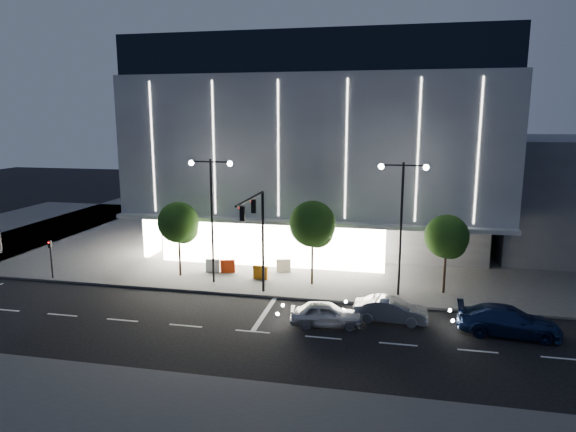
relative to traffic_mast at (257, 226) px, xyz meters
The scene contains 18 objects.
ground 6.12m from the traffic_mast, 106.66° to the right, with size 160.00×160.00×0.00m, color black.
sidewalk_museum 21.62m from the traffic_mast, 79.04° to the left, with size 70.00×40.00×0.15m, color #474747.
museum 19.54m from the traffic_mast, 84.04° to the left, with size 30.00×25.80×18.00m.
annex_building 32.43m from the traffic_mast, 39.57° to the left, with size 16.00×20.00×10.00m, color #4C4C51.
traffic_mast is the anchor object (origin of this frame).
street_lamp_west 4.89m from the traffic_mast, 146.35° to the left, with size 3.16×0.36×9.00m.
street_lamp_east 9.43m from the traffic_mast, 16.48° to the left, with size 3.16×0.36×9.00m.
ped_signal_far 16.35m from the traffic_mast, behind, with size 0.22×0.24×3.00m.
tree_left 7.95m from the traffic_mast, 152.16° to the left, with size 3.02×3.02×5.72m.
tree_mid 4.82m from the traffic_mast, 50.58° to the left, with size 3.25×3.25×6.15m.
tree_right 12.63m from the traffic_mast, 17.02° to the left, with size 2.91×2.91×5.51m.
car_lead 7.26m from the traffic_mast, 32.73° to the right, with size 1.66×4.13×1.41m, color #B3B4BB.
car_second 9.75m from the traffic_mast, 11.68° to the right, with size 1.49×4.28×1.41m, color #A7ABAF.
car_third 15.68m from the traffic_mast, ahead, with size 2.21×5.44×1.58m, color navy.
barrier_a 7.64m from the traffic_mast, 126.46° to the left, with size 1.10×0.25×1.00m, color red.
barrier_b 8.27m from the traffic_mast, 134.31° to the left, with size 1.10×0.25×1.00m, color white.
barrier_c 5.99m from the traffic_mast, 102.27° to the left, with size 1.10×0.25×1.00m, color #C96C0B.
barrier_d 7.55m from the traffic_mast, 86.38° to the left, with size 1.10×0.25×1.00m, color white.
Camera 1 is at (9.47, -27.52, 11.82)m, focal length 32.00 mm.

